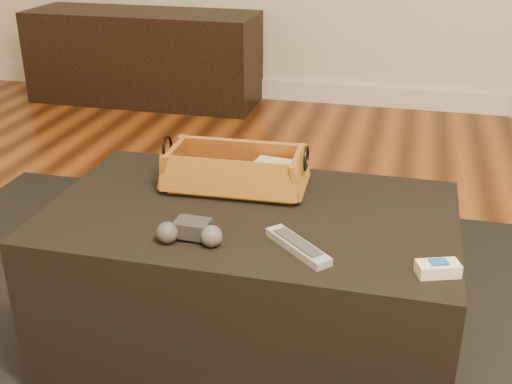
% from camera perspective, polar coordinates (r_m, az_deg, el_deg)
% --- Properties ---
extents(baseboard, '(5.00, 0.04, 0.12)m').
position_cam_1_polar(baseboard, '(3.93, 9.85, 8.44)').
color(baseboard, white).
rests_on(baseboard, floor).
extents(media_cabinet, '(1.36, 0.45, 0.53)m').
position_cam_1_polar(media_cabinet, '(3.98, -9.91, 11.74)').
color(media_cabinet, black).
rests_on(media_cabinet, floor).
extents(area_rug, '(2.60, 2.00, 0.01)m').
position_cam_1_polar(area_rug, '(1.77, -0.89, -14.79)').
color(area_rug, black).
rests_on(area_rug, floor).
extents(ottoman, '(1.00, 0.60, 0.42)m').
position_cam_1_polar(ottoman, '(1.68, -0.50, -8.04)').
color(ottoman, black).
rests_on(ottoman, area_rug).
extents(tv_remote, '(0.20, 0.07, 0.02)m').
position_cam_1_polar(tv_remote, '(1.69, -2.56, 1.02)').
color(tv_remote, black).
rests_on(tv_remote, wicker_basket).
extents(cloth_bundle, '(0.11, 0.08, 0.06)m').
position_cam_1_polar(cloth_bundle, '(1.69, 1.62, 1.80)').
color(cloth_bundle, tan).
rests_on(cloth_bundle, wicker_basket).
extents(wicker_basket, '(0.38, 0.21, 0.13)m').
position_cam_1_polar(wicker_basket, '(1.69, -1.84, 1.79)').
color(wicker_basket, '#986822').
rests_on(wicker_basket, ottoman).
extents(game_controller, '(0.15, 0.09, 0.05)m').
position_cam_1_polar(game_controller, '(1.43, -5.83, -3.55)').
color(game_controller, '#262628').
rests_on(game_controller, ottoman).
extents(silver_remote, '(0.17, 0.16, 0.02)m').
position_cam_1_polar(silver_remote, '(1.40, 3.73, -4.81)').
color(silver_remote, '#9EA0A6').
rests_on(silver_remote, ottoman).
extents(cream_gadget, '(0.10, 0.07, 0.03)m').
position_cam_1_polar(cream_gadget, '(1.36, 15.87, -6.55)').
color(cream_gadget, silver).
rests_on(cream_gadget, ottoman).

